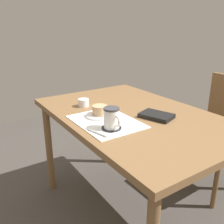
{
  "coord_description": "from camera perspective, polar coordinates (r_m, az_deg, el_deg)",
  "views": [
    {
      "loc": [
        1.1,
        -0.89,
        1.25
      ],
      "look_at": [
        0.02,
        -0.17,
        0.79
      ],
      "focal_mm": 40.0,
      "sensor_mm": 36.0,
      "label": 1
    }
  ],
  "objects": [
    {
      "name": "ground_plane",
      "position": [
        1.9,
        4.21,
        -22.08
      ],
      "size": [
        4.4,
        4.4,
        0.02
      ],
      "primitive_type": "cube",
      "color": "#47423D"
    },
    {
      "name": "dining_table",
      "position": [
        1.54,
        4.84,
        -3.03
      ],
      "size": [
        1.26,
        0.81,
        0.74
      ],
      "color": "brown",
      "rests_on": "ground_plane"
    },
    {
      "name": "wooden_chair",
      "position": [
        2.09,
        23.45,
        -3.68
      ],
      "size": [
        0.43,
        0.43,
        0.88
      ],
      "rotation": [
        0.0,
        0.0,
        3.17
      ],
      "color": "brown",
      "rests_on": "ground_plane"
    },
    {
      "name": "placemat",
      "position": [
        1.37,
        -1.39,
        -2.2
      ],
      "size": [
        0.4,
        0.3,
        0.0
      ],
      "primitive_type": "cube",
      "color": "white",
      "rests_on": "dining_table"
    },
    {
      "name": "pastry_plate",
      "position": [
        1.44,
        -2.76,
        -0.78
      ],
      "size": [
        0.16,
        0.16,
        0.01
      ],
      "primitive_type": "cylinder",
      "color": "white",
      "rests_on": "placemat"
    },
    {
      "name": "pastry",
      "position": [
        1.43,
        -2.79,
        0.45
      ],
      "size": [
        0.09,
        0.09,
        0.05
      ],
      "primitive_type": "cylinder",
      "color": "tan",
      "rests_on": "pastry_plate"
    },
    {
      "name": "coffee_coaster",
      "position": [
        1.28,
        -0.11,
        -3.66
      ],
      "size": [
        0.1,
        0.1,
        0.0
      ],
      "primitive_type": "cylinder",
      "color": "#232328",
      "rests_on": "placemat"
    },
    {
      "name": "coffee_mug",
      "position": [
        1.26,
        -0.05,
        -1.36
      ],
      "size": [
        0.11,
        0.08,
        0.11
      ],
      "color": "white",
      "rests_on": "coffee_coaster"
    },
    {
      "name": "teaspoon",
      "position": [
        1.22,
        -3.42,
        -4.79
      ],
      "size": [
        0.13,
        0.04,
        0.01
      ],
      "primitive_type": "cylinder",
      "rotation": [
        0.0,
        1.57,
        0.26
      ],
      "color": "silver",
      "rests_on": "placemat"
    },
    {
      "name": "sugar_bowl",
      "position": [
        1.63,
        -6.53,
        2.13
      ],
      "size": [
        0.07,
        0.07,
        0.05
      ],
      "primitive_type": "cylinder",
      "color": "white",
      "rests_on": "dining_table"
    },
    {
      "name": "small_book",
      "position": [
        1.45,
        10.13,
        -0.82
      ],
      "size": [
        0.21,
        0.18,
        0.02
      ],
      "primitive_type": "cube",
      "rotation": [
        0.0,
        0.0,
        0.34
      ],
      "color": "black",
      "rests_on": "dining_table"
    }
  ]
}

